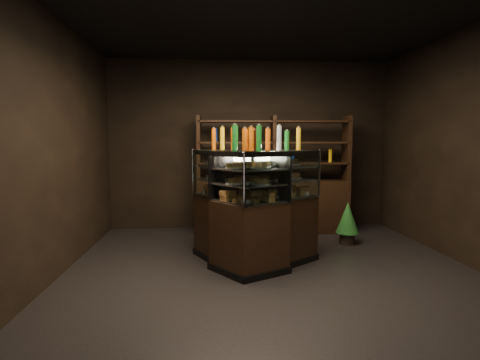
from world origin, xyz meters
name	(u,v)px	position (x,y,z in m)	size (l,w,h in m)	color
ground	(273,274)	(0.00, 0.00, 0.00)	(5.00, 5.00, 0.00)	black
room_shell	(274,109)	(0.00, 0.00, 1.94)	(5.02, 5.02, 3.01)	black
display_case	(252,226)	(-0.21, 0.39, 0.49)	(1.69, 1.50, 1.47)	black
food_display	(252,177)	(-0.21, 0.39, 1.13)	(1.26, 1.18, 0.45)	#C48346
bottles_top	(252,139)	(-0.21, 0.39, 1.60)	(1.09, 1.04, 0.30)	#147223
potted_conifer	(348,217)	(1.36, 1.20, 0.42)	(0.34, 0.34, 0.73)	black
back_shelving	(273,198)	(0.35, 2.05, 0.60)	(2.60, 0.55, 2.00)	black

